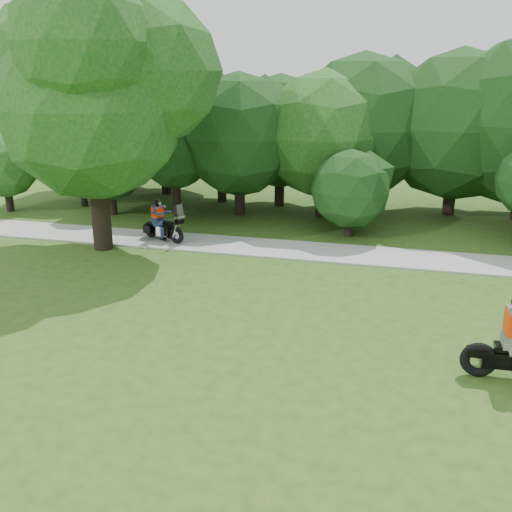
# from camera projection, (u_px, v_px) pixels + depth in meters

# --- Properties ---
(ground) EXTENTS (100.00, 100.00, 0.00)m
(ground) POSITION_uv_depth(u_px,v_px,m) (391.00, 370.00, 12.34)
(ground) COLOR #2A4E16
(ground) RESTS_ON ground
(walkway) EXTENTS (60.00, 2.20, 0.06)m
(walkway) POSITION_uv_depth(u_px,v_px,m) (399.00, 258.00, 19.70)
(walkway) COLOR gray
(walkway) RESTS_ON ground
(tree_line) EXTENTS (39.74, 11.29, 7.87)m
(tree_line) POSITION_uv_depth(u_px,v_px,m) (396.00, 131.00, 24.89)
(tree_line) COLOR black
(tree_line) RESTS_ON ground
(big_tree_west) EXTENTS (8.64, 6.56, 9.96)m
(big_tree_west) POSITION_uv_depth(u_px,v_px,m) (94.00, 84.00, 19.43)
(big_tree_west) COLOR black
(big_tree_west) RESTS_ON ground
(touring_motorcycle) EXTENTS (1.96, 1.17, 1.56)m
(touring_motorcycle) POSITION_uv_depth(u_px,v_px,m) (161.00, 225.00, 21.58)
(touring_motorcycle) COLOR black
(touring_motorcycle) RESTS_ON walkway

